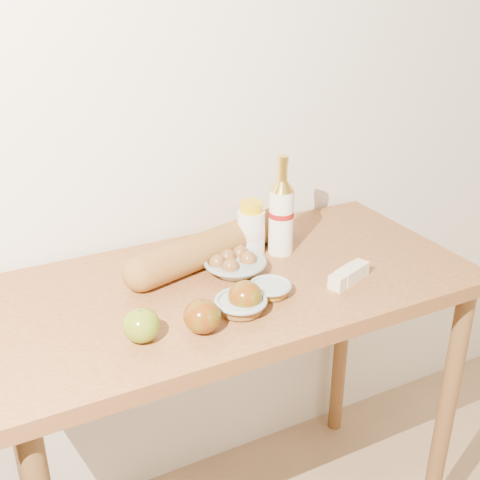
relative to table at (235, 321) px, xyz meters
name	(u,v)px	position (x,y,z in m)	size (l,w,h in m)	color
back_wall	(179,94)	(0.00, 0.33, 0.52)	(3.50, 0.02, 2.60)	#EFE5D0
table	(235,321)	(0.00, 0.00, 0.00)	(1.20, 0.60, 0.90)	#AA6936
bourbon_bottle	(281,215)	(0.18, 0.08, 0.23)	(0.09, 0.09, 0.27)	white
cream_bottle	(251,230)	(0.11, 0.12, 0.19)	(0.09, 0.09, 0.15)	white
egg_bowl	(234,264)	(0.01, 0.03, 0.15)	(0.20, 0.20, 0.06)	gray
baguette	(213,246)	(-0.01, 0.11, 0.17)	(0.55, 0.23, 0.09)	#AB7534
apple_yellowgreen	(141,325)	(-0.29, -0.15, 0.16)	(0.10, 0.10, 0.07)	olive
apple_redgreen_front	(202,316)	(-0.17, -0.18, 0.16)	(0.10, 0.10, 0.07)	#900907
apple_redgreen_right	(245,296)	(-0.04, -0.14, 0.16)	(0.09, 0.09, 0.07)	#961008
sugar_bowl	(241,305)	(-0.06, -0.15, 0.14)	(0.15, 0.15, 0.03)	#99A7A2
syrup_bowl	(270,289)	(0.04, -0.11, 0.14)	(0.13, 0.13, 0.03)	#96A39F
butter_stick	(349,275)	(0.25, -0.14, 0.14)	(0.14, 0.08, 0.04)	beige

